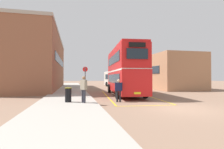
{
  "coord_description": "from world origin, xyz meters",
  "views": [
    {
      "loc": [
        -6.11,
        -9.17,
        1.81
      ],
      "look_at": [
        -1.36,
        12.18,
        2.17
      ],
      "focal_mm": 28.36,
      "sensor_mm": 36.0,
      "label": 1
    }
  ],
  "objects_px": {
    "double_decker_bus": "(124,71)",
    "litter_bin": "(68,95)",
    "pedestrian_waiting_near": "(84,87)",
    "pedestrian_boarding": "(119,89)",
    "bus_stop_sign": "(85,79)",
    "single_deck_bus": "(117,78)"
  },
  "relations": [
    {
      "from": "pedestrian_boarding",
      "to": "litter_bin",
      "type": "relative_size",
      "value": 1.71
    },
    {
      "from": "double_decker_bus",
      "to": "litter_bin",
      "type": "xyz_separation_m",
      "value": [
        -5.49,
        -5.09,
        -1.88
      ]
    },
    {
      "from": "double_decker_bus",
      "to": "pedestrian_waiting_near",
      "type": "distance_m",
      "value": 7.35
    },
    {
      "from": "double_decker_bus",
      "to": "pedestrian_boarding",
      "type": "distance_m",
      "value": 5.46
    },
    {
      "from": "single_deck_bus",
      "to": "litter_bin",
      "type": "relative_size",
      "value": 9.5
    },
    {
      "from": "litter_bin",
      "to": "bus_stop_sign",
      "type": "xyz_separation_m",
      "value": [
        1.34,
        2.94,
        1.07
      ]
    },
    {
      "from": "pedestrian_waiting_near",
      "to": "litter_bin",
      "type": "height_order",
      "value": "pedestrian_waiting_near"
    },
    {
      "from": "double_decker_bus",
      "to": "bus_stop_sign",
      "type": "bearing_deg",
      "value": -152.62
    },
    {
      "from": "single_deck_bus",
      "to": "pedestrian_boarding",
      "type": "xyz_separation_m",
      "value": [
        -4.83,
        -19.41,
        -0.67
      ]
    },
    {
      "from": "litter_bin",
      "to": "double_decker_bus",
      "type": "bearing_deg",
      "value": 42.81
    },
    {
      "from": "litter_bin",
      "to": "pedestrian_waiting_near",
      "type": "bearing_deg",
      "value": -29.84
    },
    {
      "from": "pedestrian_waiting_near",
      "to": "bus_stop_sign",
      "type": "distance_m",
      "value": 3.57
    },
    {
      "from": "pedestrian_boarding",
      "to": "bus_stop_sign",
      "type": "bearing_deg",
      "value": 129.47
    },
    {
      "from": "bus_stop_sign",
      "to": "pedestrian_boarding",
      "type": "bearing_deg",
      "value": -50.53
    },
    {
      "from": "single_deck_bus",
      "to": "litter_bin",
      "type": "xyz_separation_m",
      "value": [
        -8.42,
        -19.61,
        -1.01
      ]
    },
    {
      "from": "double_decker_bus",
      "to": "pedestrian_waiting_near",
      "type": "bearing_deg",
      "value": -128.41
    },
    {
      "from": "bus_stop_sign",
      "to": "pedestrian_waiting_near",
      "type": "bearing_deg",
      "value": -95.52
    },
    {
      "from": "double_decker_bus",
      "to": "litter_bin",
      "type": "bearing_deg",
      "value": -137.19
    },
    {
      "from": "pedestrian_boarding",
      "to": "litter_bin",
      "type": "bearing_deg",
      "value": -176.72
    },
    {
      "from": "double_decker_bus",
      "to": "pedestrian_boarding",
      "type": "xyz_separation_m",
      "value": [
        -1.9,
        -4.88,
        -1.54
      ]
    },
    {
      "from": "bus_stop_sign",
      "to": "single_deck_bus",
      "type": "bearing_deg",
      "value": 66.99
    },
    {
      "from": "pedestrian_boarding",
      "to": "pedestrian_waiting_near",
      "type": "xyz_separation_m",
      "value": [
        -2.59,
        -0.78,
        0.2
      ]
    }
  ]
}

